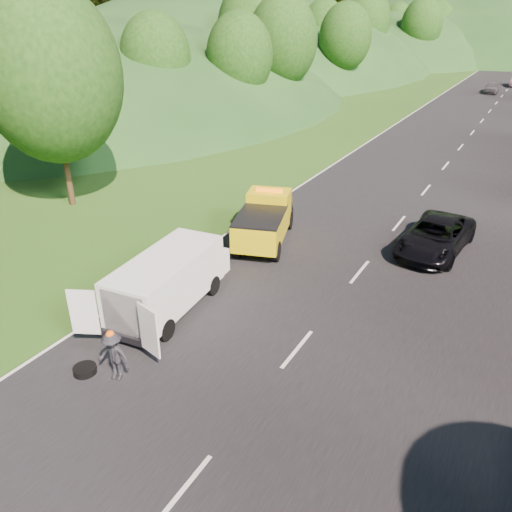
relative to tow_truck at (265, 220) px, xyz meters
The scene contains 12 objects.
ground 5.21m from the tow_truck, 68.43° to the right, with size 320.00×320.00×0.00m, color #38661E.
road_surface 35.61m from the tow_truck, 82.13° to the left, with size 14.00×200.00×0.02m, color black.
tree_line_left 57.87m from the tow_truck, 107.22° to the left, with size 14.00×140.00×14.00m, color #345F1C, non-canonical shape.
tow_truck is the anchor object (origin of this frame).
white_van 6.79m from the tow_truck, 91.02° to the right, with size 3.28×6.22×2.13m.
woman 4.52m from the tow_truck, 107.68° to the right, with size 0.63×0.46×1.74m, color white.
child 5.90m from the tow_truck, 94.46° to the right, with size 0.49×0.38×1.01m, color tan.
worker 10.72m from the tow_truck, 85.32° to the right, with size 1.02×0.59×1.58m, color black.
suitcase 5.50m from the tow_truck, 119.78° to the right, with size 0.40×0.22×0.65m, color #605948.
spare_tire 10.96m from the tow_truck, 90.63° to the right, with size 0.69×0.69×0.20m, color black.
passing_suv 7.68m from the tow_truck, 21.61° to the left, with size 2.43×5.28×1.47m, color black.
dist_car_a 55.58m from the tow_truck, 86.59° to the left, with size 1.65×4.09×1.39m, color #454549.
Camera 1 is at (8.24, -13.88, 9.70)m, focal length 35.00 mm.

